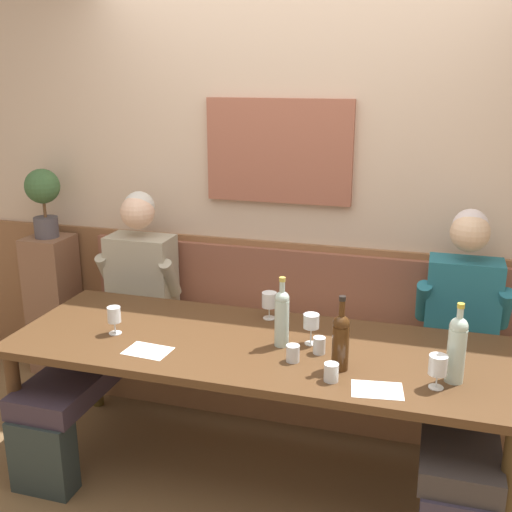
# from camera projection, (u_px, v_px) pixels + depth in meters

# --- Properties ---
(ground_plane) EXTENTS (6.80, 6.80, 0.02)m
(ground_plane) POSITION_uv_depth(u_px,v_px,m) (250.00, 487.00, 3.07)
(ground_plane) COLOR brown
(ground_plane) RESTS_ON ground
(room_wall_back) EXTENTS (6.80, 0.12, 2.80)m
(room_wall_back) POSITION_uv_depth(u_px,v_px,m) (303.00, 173.00, 3.67)
(room_wall_back) COLOR beige
(room_wall_back) RESTS_ON ground
(wood_wainscot_panel) EXTENTS (6.80, 0.03, 0.98)m
(wood_wainscot_panel) POSITION_uv_depth(u_px,v_px,m) (298.00, 318.00, 3.88)
(wood_wainscot_panel) COLOR brown
(wood_wainscot_panel) RESTS_ON ground
(wall_bench) EXTENTS (2.71, 0.42, 0.94)m
(wall_bench) POSITION_uv_depth(u_px,v_px,m) (290.00, 363.00, 3.74)
(wall_bench) COLOR brown
(wall_bench) RESTS_ON ground
(dining_table) EXTENTS (2.41, 0.87, 0.72)m
(dining_table) POSITION_uv_depth(u_px,v_px,m) (257.00, 356.00, 2.99)
(dining_table) COLOR #482F19
(dining_table) RESTS_ON ground
(person_center_right_seat) EXTENTS (0.51, 1.31, 1.29)m
(person_center_right_seat) POSITION_uv_depth(u_px,v_px,m) (116.00, 315.00, 3.57)
(person_center_right_seat) COLOR #242F2E
(person_center_right_seat) RESTS_ON ground
(person_right_seat) EXTENTS (0.49, 1.30, 1.30)m
(person_right_seat) POSITION_uv_depth(u_px,v_px,m) (461.00, 357.00, 3.04)
(person_right_seat) COLOR #342F3F
(person_right_seat) RESTS_ON ground
(wine_bottle_clear_water) EXTENTS (0.07, 0.07, 0.34)m
(wine_bottle_clear_water) POSITION_uv_depth(u_px,v_px,m) (282.00, 316.00, 2.91)
(wine_bottle_clear_water) COLOR #AEC9BE
(wine_bottle_clear_water) RESTS_ON dining_table
(wine_bottle_amber_mid) EXTENTS (0.08, 0.08, 0.35)m
(wine_bottle_amber_mid) POSITION_uv_depth(u_px,v_px,m) (457.00, 347.00, 2.56)
(wine_bottle_amber_mid) COLOR #B4CEC1
(wine_bottle_amber_mid) RESTS_ON dining_table
(wine_bottle_green_tall) EXTENTS (0.07, 0.07, 0.34)m
(wine_bottle_green_tall) POSITION_uv_depth(u_px,v_px,m) (341.00, 340.00, 2.68)
(wine_bottle_green_tall) COLOR #40250F
(wine_bottle_green_tall) RESTS_ON dining_table
(wine_glass_mid_left) EXTENTS (0.08, 0.08, 0.15)m
(wine_glass_mid_left) POSITION_uv_depth(u_px,v_px,m) (311.00, 323.00, 2.93)
(wine_glass_mid_left) COLOR silver
(wine_glass_mid_left) RESTS_ON dining_table
(wine_glass_center_rear) EXTENTS (0.08, 0.08, 0.15)m
(wine_glass_center_rear) POSITION_uv_depth(u_px,v_px,m) (438.00, 366.00, 2.52)
(wine_glass_center_rear) COLOR silver
(wine_glass_center_rear) RESTS_ON dining_table
(wine_glass_near_bucket) EXTENTS (0.08, 0.08, 0.15)m
(wine_glass_near_bucket) POSITION_uv_depth(u_px,v_px,m) (269.00, 301.00, 3.24)
(wine_glass_near_bucket) COLOR silver
(wine_glass_near_bucket) RESTS_ON dining_table
(wine_glass_by_bottle) EXTENTS (0.07, 0.07, 0.14)m
(wine_glass_by_bottle) POSITION_uv_depth(u_px,v_px,m) (114.00, 315.00, 3.06)
(wine_glass_by_bottle) COLOR silver
(wine_glass_by_bottle) RESTS_ON dining_table
(water_tumbler_right) EXTENTS (0.06, 0.06, 0.08)m
(water_tumbler_right) POSITION_uv_depth(u_px,v_px,m) (293.00, 353.00, 2.78)
(water_tumbler_right) COLOR silver
(water_tumbler_right) RESTS_ON dining_table
(water_tumbler_center) EXTENTS (0.06, 0.06, 0.08)m
(water_tumbler_center) POSITION_uv_depth(u_px,v_px,m) (319.00, 345.00, 2.86)
(water_tumbler_center) COLOR silver
(water_tumbler_center) RESTS_ON dining_table
(water_tumbler_left) EXTENTS (0.06, 0.06, 0.08)m
(water_tumbler_left) POSITION_uv_depth(u_px,v_px,m) (331.00, 372.00, 2.60)
(water_tumbler_left) COLOR silver
(water_tumbler_left) RESTS_ON dining_table
(tasting_sheet_left_guest) EXTENTS (0.23, 0.18, 0.00)m
(tasting_sheet_left_guest) POSITION_uv_depth(u_px,v_px,m) (377.00, 390.00, 2.53)
(tasting_sheet_left_guest) COLOR white
(tasting_sheet_left_guest) RESTS_ON dining_table
(tasting_sheet_right_guest) EXTENTS (0.22, 0.17, 0.00)m
(tasting_sheet_right_guest) POSITION_uv_depth(u_px,v_px,m) (148.00, 351.00, 2.89)
(tasting_sheet_right_guest) COLOR white
(tasting_sheet_right_guest) RESTS_ON dining_table
(corner_pedestal) EXTENTS (0.28, 0.28, 0.94)m
(corner_pedestal) POSITION_uv_depth(u_px,v_px,m) (54.00, 304.00, 4.17)
(corner_pedestal) COLOR brown
(corner_pedestal) RESTS_ON ground
(potted_plant) EXTENTS (0.22, 0.22, 0.45)m
(potted_plant) POSITION_uv_depth(u_px,v_px,m) (43.00, 195.00, 3.96)
(potted_plant) COLOR #4C474D
(potted_plant) RESTS_ON corner_pedestal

